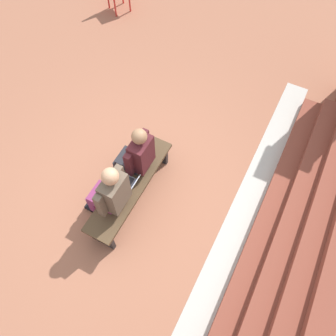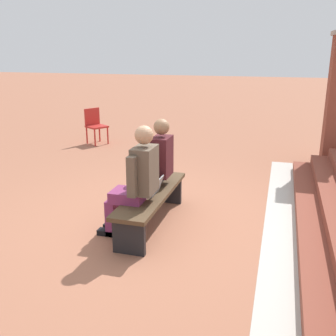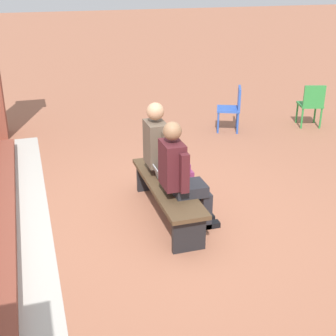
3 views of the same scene
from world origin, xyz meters
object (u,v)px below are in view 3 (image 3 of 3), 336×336
at_px(person_adult, 164,152).
at_px(plastic_chair_mid_courtyard, 233,106).
at_px(bench, 167,191).
at_px(person_student, 181,173).
at_px(plastic_chair_near_bench_left, 312,103).
at_px(laptop, 165,179).

bearing_deg(person_adult, plastic_chair_mid_courtyard, -40.16).
bearing_deg(bench, person_student, -168.19).
distance_m(bench, person_student, 0.49).
bearing_deg(plastic_chair_near_bench_left, person_student, 128.76).
bearing_deg(laptop, person_student, -167.94).
height_order(person_adult, plastic_chair_mid_courtyard, person_adult).
bearing_deg(plastic_chair_mid_courtyard, plastic_chair_near_bench_left, -98.82).
relative_size(person_student, laptop, 4.18).
xyz_separation_m(bench, plastic_chair_mid_courtyard, (2.82, -2.15, 0.13)).
bearing_deg(plastic_chair_near_bench_left, person_adult, 121.64).
height_order(person_adult, laptop, person_adult).
xyz_separation_m(laptop, plastic_chair_near_bench_left, (2.53, -3.70, -0.02)).
bearing_deg(person_adult, person_student, 179.83).
bearing_deg(plastic_chair_mid_courtyard, person_student, 146.46).
xyz_separation_m(person_adult, laptop, (-0.31, 0.08, -0.23)).
relative_size(bench, laptop, 5.63).
height_order(person_student, person_adult, person_adult).
bearing_deg(person_student, laptop, 12.06).
bearing_deg(laptop, person_adult, -14.83).
distance_m(person_student, plastic_chair_mid_courtyard, 3.78).
bearing_deg(person_adult, bench, 169.01).
relative_size(plastic_chair_near_bench_left, plastic_chair_mid_courtyard, 1.00).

